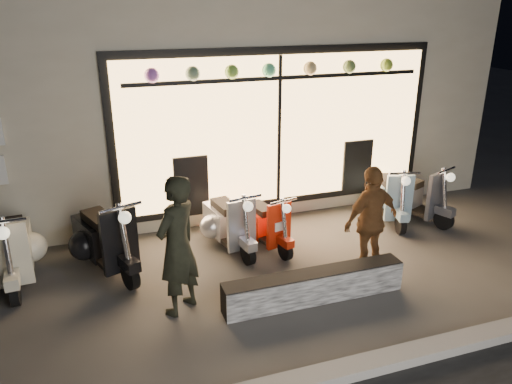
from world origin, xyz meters
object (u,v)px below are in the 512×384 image
(scooter_silver, at_px, (227,221))
(man, at_px, (177,246))
(woman, at_px, (371,220))
(graffiti_barrier, at_px, (314,286))
(scooter_red, at_px, (262,222))

(scooter_silver, bearing_deg, man, -133.25)
(woman, bearing_deg, graffiti_barrier, 10.80)
(scooter_red, height_order, woman, woman)
(scooter_silver, height_order, scooter_red, scooter_silver)
(graffiti_barrier, distance_m, scooter_silver, 1.95)
(graffiti_barrier, height_order, woman, woman)
(scooter_red, relative_size, woman, 0.80)
(graffiti_barrier, height_order, scooter_red, scooter_red)
(graffiti_barrier, relative_size, scooter_silver, 1.72)
(woman, bearing_deg, scooter_silver, -52.91)
(graffiti_barrier, height_order, scooter_silver, scooter_silver)
(scooter_silver, bearing_deg, woman, -49.93)
(man, height_order, woman, man)
(graffiti_barrier, xyz_separation_m, scooter_silver, (-0.61, 1.84, 0.19))
(graffiti_barrier, distance_m, man, 1.78)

